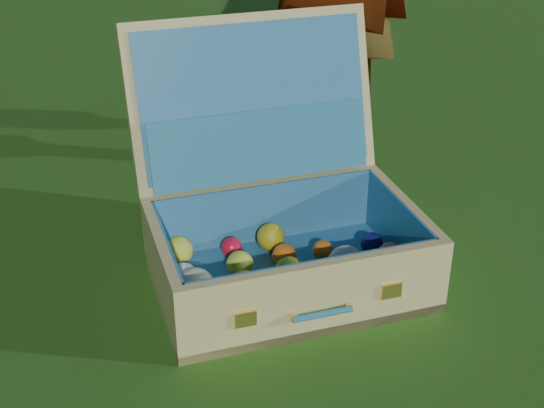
# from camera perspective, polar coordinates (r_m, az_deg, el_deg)

# --- Properties ---
(ground) EXTENTS (60.00, 60.00, 0.00)m
(ground) POSITION_cam_1_polar(r_m,az_deg,el_deg) (1.60, 3.23, -9.22)
(ground) COLOR #215114
(ground) RESTS_ON ground
(suitcase) EXTENTS (0.67, 0.64, 0.54)m
(suitcase) POSITION_cam_1_polar(r_m,az_deg,el_deg) (1.71, 0.23, -0.37)
(suitcase) COLOR #D8C574
(suitcase) RESTS_ON ground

